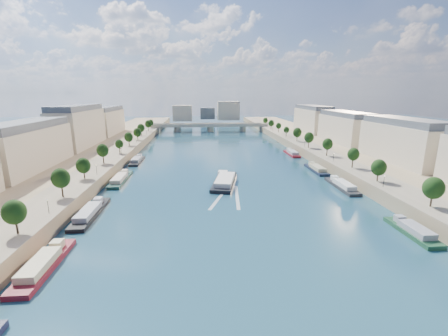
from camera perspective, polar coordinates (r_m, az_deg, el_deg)
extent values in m
plane|color=#0D273A|center=(154.66, -0.47, 0.26)|extent=(700.00, 700.00, 0.00)
cube|color=#9E8460|center=(165.19, -26.23, 0.57)|extent=(44.00, 520.00, 5.00)
cube|color=#9E8460|center=(174.82, 23.78, 1.51)|extent=(44.00, 520.00, 5.00)
cube|color=gray|center=(159.77, -21.32, 1.59)|extent=(14.00, 520.00, 0.10)
cube|color=gray|center=(167.68, 19.36, 2.31)|extent=(14.00, 520.00, 0.10)
cylinder|color=#382B1E|center=(86.02, -35.38, -9.13)|extent=(0.50, 0.50, 3.82)
ellipsoid|color=black|center=(84.83, -35.73, -6.89)|extent=(4.80, 4.80, 5.52)
cylinder|color=#382B1E|center=(105.95, -28.98, -4.23)|extent=(0.50, 0.50, 3.82)
ellipsoid|color=black|center=(104.99, -29.21, -2.37)|extent=(4.80, 4.80, 5.52)
cylinder|color=#382B1E|center=(127.30, -24.71, -0.90)|extent=(0.50, 0.50, 3.82)
ellipsoid|color=black|center=(126.50, -24.88, 0.68)|extent=(4.80, 4.80, 5.52)
cylinder|color=#382B1E|center=(149.45, -21.70, 1.47)|extent=(0.50, 0.50, 3.82)
ellipsoid|color=black|center=(148.77, -21.82, 2.82)|extent=(4.80, 4.80, 5.52)
cylinder|color=#382B1E|center=(172.10, -19.46, 3.22)|extent=(0.50, 0.50, 3.82)
ellipsoid|color=black|center=(171.51, -19.56, 4.40)|extent=(4.80, 4.80, 5.52)
cylinder|color=#382B1E|center=(195.08, -17.75, 4.56)|extent=(0.50, 0.50, 3.82)
ellipsoid|color=black|center=(194.55, -17.82, 5.60)|extent=(4.80, 4.80, 5.52)
cylinder|color=#382B1E|center=(218.27, -16.39, 5.61)|extent=(0.50, 0.50, 3.82)
ellipsoid|color=black|center=(217.80, -16.45, 6.54)|extent=(4.80, 4.80, 5.52)
cylinder|color=#382B1E|center=(241.62, -15.29, 6.46)|extent=(0.50, 0.50, 3.82)
ellipsoid|color=black|center=(241.20, -15.34, 7.30)|extent=(4.80, 4.80, 5.52)
cylinder|color=#382B1E|center=(265.09, -14.38, 7.15)|extent=(0.50, 0.50, 3.82)
ellipsoid|color=black|center=(264.70, -14.43, 7.92)|extent=(4.80, 4.80, 5.52)
cylinder|color=#382B1E|center=(288.64, -13.62, 7.73)|extent=(0.50, 0.50, 3.82)
ellipsoid|color=black|center=(288.29, -13.66, 8.44)|extent=(4.80, 4.80, 5.52)
cylinder|color=#382B1E|center=(105.11, 34.81, -5.16)|extent=(0.50, 0.50, 3.82)
ellipsoid|color=black|center=(104.14, 35.09, -3.29)|extent=(4.80, 4.80, 5.52)
cylinder|color=#382B1E|center=(123.53, 27.88, -1.68)|extent=(0.50, 0.50, 3.82)
ellipsoid|color=black|center=(122.70, 28.07, -0.06)|extent=(4.80, 4.80, 5.52)
cylinder|color=#382B1E|center=(143.60, 22.84, 0.88)|extent=(0.50, 0.50, 3.82)
ellipsoid|color=black|center=(142.89, 22.97, 2.28)|extent=(4.80, 4.80, 5.52)
cylinder|color=#382B1E|center=(164.73, 19.05, 2.80)|extent=(0.50, 0.50, 3.82)
ellipsoid|color=black|center=(164.12, 19.15, 4.03)|extent=(4.80, 4.80, 5.52)
cylinder|color=#382B1E|center=(186.56, 16.13, 4.27)|extent=(0.50, 0.50, 3.82)
ellipsoid|color=black|center=(186.01, 16.21, 5.36)|extent=(4.80, 4.80, 5.52)
cylinder|color=#382B1E|center=(208.86, 13.82, 5.41)|extent=(0.50, 0.50, 3.82)
ellipsoid|color=black|center=(208.37, 13.88, 6.39)|extent=(4.80, 4.80, 5.52)
cylinder|color=#382B1E|center=(231.51, 11.95, 6.33)|extent=(0.50, 0.50, 3.82)
ellipsoid|color=black|center=(231.07, 12.00, 7.22)|extent=(4.80, 4.80, 5.52)
cylinder|color=#382B1E|center=(254.40, 10.41, 7.08)|extent=(0.50, 0.50, 3.82)
ellipsoid|color=black|center=(254.00, 10.45, 7.89)|extent=(4.80, 4.80, 5.52)
cylinder|color=#382B1E|center=(277.48, 9.13, 7.71)|extent=(0.50, 0.50, 3.82)
ellipsoid|color=black|center=(277.11, 9.15, 8.44)|extent=(4.80, 4.80, 5.52)
cylinder|color=#382B1E|center=(300.70, 8.03, 8.23)|extent=(0.50, 0.50, 3.82)
ellipsoid|color=black|center=(300.36, 8.06, 8.91)|extent=(4.80, 4.80, 5.52)
cylinder|color=black|center=(94.61, -30.48, -6.43)|extent=(0.14, 0.14, 4.00)
sphere|color=#FFE5B2|center=(93.97, -30.64, -5.23)|extent=(0.36, 0.36, 0.36)
cylinder|color=black|center=(130.11, -23.10, -0.39)|extent=(0.14, 0.14, 4.00)
sphere|color=#FFE5B2|center=(129.65, -23.19, 0.51)|extent=(0.36, 0.36, 0.36)
cylinder|color=black|center=(167.66, -18.97, 3.02)|extent=(0.14, 0.14, 4.00)
sphere|color=#FFE5B2|center=(167.29, -19.03, 3.73)|extent=(0.36, 0.36, 0.36)
cylinder|color=black|center=(206.12, -16.35, 5.17)|extent=(0.14, 0.14, 4.00)
sphere|color=#FFE5B2|center=(205.83, -16.39, 5.74)|extent=(0.36, 0.36, 0.36)
cylinder|color=black|center=(245.08, -14.55, 6.63)|extent=(0.14, 0.14, 4.00)
sphere|color=#FFE5B2|center=(244.83, -14.58, 7.11)|extent=(0.36, 0.36, 0.36)
cylinder|color=black|center=(118.14, 28.14, -2.33)|extent=(0.14, 0.14, 4.00)
sphere|color=#FFE5B2|center=(117.62, 28.26, -1.35)|extent=(0.36, 0.36, 0.36)
cylinder|color=black|center=(152.10, 20.13, 1.85)|extent=(0.14, 0.14, 4.00)
sphere|color=#FFE5B2|center=(151.70, 20.19, 2.63)|extent=(0.36, 0.36, 0.36)
cylinder|color=black|center=(188.45, 15.10, 4.46)|extent=(0.14, 0.14, 4.00)
sphere|color=#FFE5B2|center=(188.13, 15.14, 5.09)|extent=(0.36, 0.36, 0.36)
cylinder|color=black|center=(226.03, 11.70, 6.19)|extent=(0.14, 0.14, 4.00)
sphere|color=#FFE5B2|center=(225.76, 11.73, 6.71)|extent=(0.36, 0.36, 0.36)
cylinder|color=black|center=(264.33, 9.27, 7.41)|extent=(0.14, 0.14, 4.00)
sphere|color=#FFE5B2|center=(264.10, 9.29, 7.86)|extent=(0.36, 0.36, 0.36)
cube|color=beige|center=(153.38, -33.52, 3.50)|extent=(16.00, 52.00, 20.00)
cube|color=#474C54|center=(152.14, -34.11, 7.79)|extent=(14.72, 50.44, 3.20)
cube|color=beige|center=(205.64, -25.96, 6.55)|extent=(16.00, 52.00, 20.00)
cube|color=#474C54|center=(204.72, -26.31, 9.76)|extent=(14.72, 50.44, 3.20)
cube|color=beige|center=(260.34, -21.47, 8.30)|extent=(16.00, 52.00, 20.00)
cube|color=#474C54|center=(259.61, -21.70, 10.84)|extent=(14.72, 50.44, 3.20)
cube|color=beige|center=(165.50, 30.95, 4.46)|extent=(16.00, 52.00, 20.00)
cube|color=#474C54|center=(164.36, 31.46, 8.43)|extent=(14.72, 50.44, 3.20)
cube|color=beige|center=(214.83, 22.04, 7.21)|extent=(16.00, 52.00, 20.00)
cube|color=#474C54|center=(213.95, 22.33, 10.29)|extent=(14.72, 50.44, 3.20)
cube|color=beige|center=(267.66, 16.50, 8.82)|extent=(16.00, 52.00, 20.00)
cube|color=#474C54|center=(266.95, 16.67, 11.30)|extent=(14.72, 50.44, 3.20)
cube|color=beige|center=(360.95, -7.90, 10.32)|extent=(22.00, 18.00, 18.00)
cube|color=beige|center=(372.11, 0.81, 10.87)|extent=(26.00, 20.00, 22.00)
cube|color=#474C54|center=(385.71, -3.18, 10.37)|extent=(18.00, 16.00, 14.00)
cube|color=#C1B79E|center=(295.79, -2.62, 8.12)|extent=(112.00, 11.00, 2.20)
cube|color=#C1B79E|center=(290.67, -2.59, 8.31)|extent=(112.00, 0.80, 0.90)
cube|color=#C1B79E|center=(300.61, -2.66, 8.50)|extent=(112.00, 0.80, 0.90)
cylinder|color=#C1B79E|center=(296.70, -8.85, 7.26)|extent=(6.40, 6.40, 5.00)
cylinder|color=#C1B79E|center=(296.20, -2.61, 7.40)|extent=(6.40, 6.40, 5.00)
cylinder|color=#C1B79E|center=(299.14, 3.57, 7.46)|extent=(6.40, 6.40, 5.00)
cube|color=#C1B79E|center=(298.76, -12.71, 7.13)|extent=(6.00, 12.00, 5.00)
cube|color=#C1B79E|center=(302.69, 7.35, 7.45)|extent=(6.00, 12.00, 5.00)
cube|color=black|center=(126.25, 0.08, -2.75)|extent=(13.69, 29.24, 2.01)
cube|color=silver|center=(123.55, 0.17, -2.21)|extent=(10.24, 19.29, 1.81)
cube|color=silver|center=(133.82, -0.23, -0.93)|extent=(4.64, 4.14, 1.80)
cube|color=silver|center=(110.03, -0.82, -5.55)|extent=(9.55, 24.99, 0.04)
cube|color=silver|center=(110.63, 2.50, -5.45)|extent=(3.41, 26.01, 0.04)
cube|color=maroon|center=(79.01, -30.99, -15.78)|extent=(5.00, 21.97, 1.80)
cube|color=beige|center=(76.87, -31.73, -15.29)|extent=(4.10, 12.08, 1.60)
cube|color=beige|center=(83.44, -29.17, -12.56)|extent=(2.50, 2.64, 1.80)
cube|color=black|center=(103.16, -24.03, -8.04)|extent=(5.00, 25.38, 1.80)
cube|color=#A0A3AC|center=(100.79, -24.49, -7.56)|extent=(4.10, 13.96, 1.60)
cube|color=#A0A3AC|center=(109.29, -22.85, -5.69)|extent=(2.50, 3.05, 1.80)
cube|color=#173A30|center=(137.21, -19.05, -2.21)|extent=(5.00, 25.66, 1.80)
cube|color=beige|center=(134.85, -19.31, -1.76)|extent=(4.10, 14.11, 1.60)
cube|color=beige|center=(143.95, -18.39, -0.67)|extent=(2.50, 3.08, 1.80)
cube|color=black|center=(171.62, -16.18, 1.19)|extent=(5.00, 22.12, 1.80)
cube|color=gray|center=(169.57, -16.33, 1.61)|extent=(4.10, 12.17, 1.60)
cube|color=gray|center=(177.62, -15.82, 2.23)|extent=(2.50, 2.65, 1.80)
cube|color=#1D492D|center=(97.08, 32.16, -10.42)|extent=(5.00, 18.06, 1.80)
cube|color=#95969E|center=(95.41, 32.81, -9.81)|extent=(4.10, 9.93, 1.60)
cube|color=#95969E|center=(100.39, 30.46, -8.30)|extent=(2.50, 2.17, 1.80)
cube|color=#29292C|center=(129.51, 21.50, -3.38)|extent=(5.00, 22.75, 1.80)
cube|color=white|center=(127.49, 21.92, -2.89)|extent=(4.10, 12.51, 1.60)
cube|color=white|center=(134.90, 20.31, -1.80)|extent=(2.50, 2.73, 1.80)
cube|color=#161E30|center=(153.03, 17.15, -0.42)|extent=(5.00, 21.32, 1.80)
cube|color=#C5BC94|center=(151.10, 17.43, 0.05)|extent=(4.10, 11.73, 1.60)
cube|color=#C5BC94|center=(158.39, 16.35, 0.79)|extent=(2.50, 2.56, 1.80)
cube|color=maroon|center=(189.21, 12.78, 2.57)|extent=(5.00, 20.75, 1.80)
cube|color=#ACB1B8|center=(187.34, 12.96, 2.97)|extent=(4.10, 11.41, 1.60)
cube|color=#ACB1B8|center=(194.71, 12.26, 3.45)|extent=(2.50, 2.49, 1.80)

